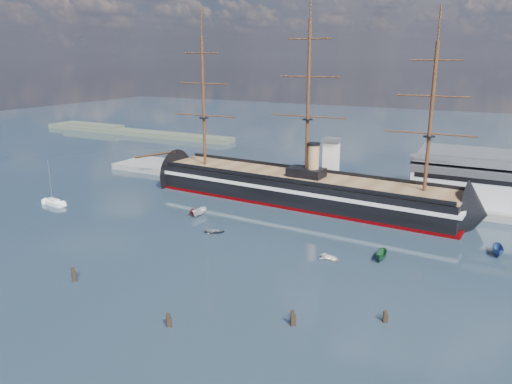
% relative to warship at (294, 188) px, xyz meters
% --- Properties ---
extents(ground, '(600.00, 600.00, 0.00)m').
position_rel_warship_xyz_m(ground, '(3.20, -20.00, -4.04)').
color(ground, '#1E2E3C').
rests_on(ground, ground).
extents(quay, '(180.00, 18.00, 2.00)m').
position_rel_warship_xyz_m(quay, '(13.20, 16.00, -4.04)').
color(quay, slate).
rests_on(quay, ground).
extents(quay_tower, '(5.00, 5.00, 15.00)m').
position_rel_warship_xyz_m(quay_tower, '(6.20, 13.00, 5.72)').
color(quay_tower, silver).
rests_on(quay_tower, ground).
extents(shoreline, '(120.00, 10.00, 4.00)m').
position_rel_warship_xyz_m(shoreline, '(-136.03, 75.00, -2.59)').
color(shoreline, '#3F4C38').
rests_on(shoreline, ground).
extents(warship, '(113.32, 21.31, 53.94)m').
position_rel_warship_xyz_m(warship, '(0.00, 0.00, 0.00)').
color(warship, black).
rests_on(warship, ground).
extents(sailboat, '(8.21, 3.75, 12.67)m').
position_rel_warship_xyz_m(sailboat, '(-57.80, -35.21, -3.23)').
color(sailboat, white).
rests_on(sailboat, ground).
extents(motorboat_a, '(6.44, 2.79, 2.51)m').
position_rel_warship_xyz_m(motorboat_a, '(-16.06, -23.96, -4.04)').
color(motorboat_a, silver).
rests_on(motorboat_a, ground).
extents(motorboat_b, '(2.33, 3.20, 1.39)m').
position_rel_warship_xyz_m(motorboat_b, '(-5.49, -32.95, -4.04)').
color(motorboat_b, slate).
rests_on(motorboat_b, ground).
extents(motorboat_c, '(6.40, 2.89, 2.48)m').
position_rel_warship_xyz_m(motorboat_c, '(33.47, -30.51, -4.04)').
color(motorboat_c, '#1A4F2C').
rests_on(motorboat_c, ground).
extents(motorboat_d, '(6.66, 7.24, 2.53)m').
position_rel_warship_xyz_m(motorboat_d, '(-17.80, -24.07, -4.04)').
color(motorboat_d, maroon).
rests_on(motorboat_d, ground).
extents(motorboat_e, '(2.29, 3.19, 1.38)m').
position_rel_warship_xyz_m(motorboat_e, '(24.37, -35.50, -4.04)').
color(motorboat_e, silver).
rests_on(motorboat_e, ground).
extents(motorboat_f, '(6.80, 3.39, 2.60)m').
position_rel_warship_xyz_m(motorboat_f, '(54.29, -16.28, -4.04)').
color(motorboat_f, navy).
rests_on(motorboat_f, ground).
extents(piling_near_left, '(0.64, 0.64, 3.43)m').
position_rel_warship_xyz_m(piling_near_left, '(-14.24, -67.49, -4.04)').
color(piling_near_left, black).
rests_on(piling_near_left, ground).
extents(piling_near_mid, '(0.64, 0.64, 2.98)m').
position_rel_warship_xyz_m(piling_near_mid, '(11.32, -72.04, -4.04)').
color(piling_near_mid, black).
rests_on(piling_near_mid, ground).
extents(piling_near_right, '(0.64, 0.64, 3.26)m').
position_rel_warship_xyz_m(piling_near_right, '(28.04, -62.62, -4.04)').
color(piling_near_right, black).
rests_on(piling_near_right, ground).
extents(piling_far_right, '(0.64, 0.64, 2.64)m').
position_rel_warship_xyz_m(piling_far_right, '(40.36, -54.72, -4.04)').
color(piling_far_right, black).
rests_on(piling_far_right, ground).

